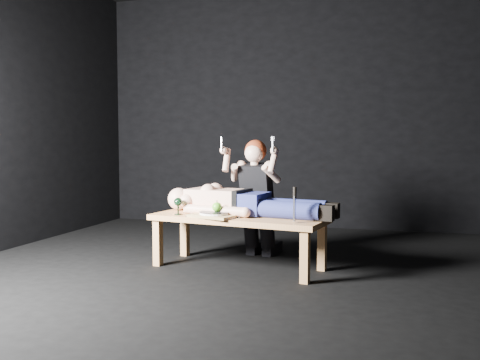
# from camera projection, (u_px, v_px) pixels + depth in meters

# --- Properties ---
(ground) EXTENTS (5.00, 5.00, 0.00)m
(ground) POSITION_uv_depth(u_px,v_px,m) (241.00, 272.00, 4.34)
(ground) COLOR black
(ground) RESTS_ON ground
(back_wall) EXTENTS (5.00, 0.00, 5.00)m
(back_wall) POSITION_uv_depth(u_px,v_px,m) (295.00, 108.00, 6.63)
(back_wall) COLOR black
(back_wall) RESTS_ON ground
(table) EXTENTS (1.56, 0.79, 0.45)m
(table) POSITION_uv_depth(u_px,v_px,m) (238.00, 242.00, 4.47)
(table) COLOR #D1894C
(table) RESTS_ON ground
(lying_man) EXTENTS (1.51, 0.67, 0.26)m
(lying_man) POSITION_uv_depth(u_px,v_px,m) (248.00, 200.00, 4.51)
(lying_man) COLOR #E2AD91
(lying_man) RESTS_ON table
(kneeling_woman) EXTENTS (0.69, 0.75, 1.13)m
(kneeling_woman) POSITION_uv_depth(u_px,v_px,m) (259.00, 197.00, 4.93)
(kneeling_woman) COLOR black
(kneeling_woman) RESTS_ON ground
(serving_tray) EXTENTS (0.44, 0.37, 0.02)m
(serving_tray) POSITION_uv_depth(u_px,v_px,m) (215.00, 216.00, 4.38)
(serving_tray) COLOR #A78A50
(serving_tray) RESTS_ON table
(plate) EXTENTS (0.31, 0.31, 0.02)m
(plate) POSITION_uv_depth(u_px,v_px,m) (215.00, 213.00, 4.38)
(plate) COLOR white
(plate) RESTS_ON serving_tray
(apple) EXTENTS (0.08, 0.08, 0.08)m
(apple) POSITION_uv_depth(u_px,v_px,m) (217.00, 207.00, 4.38)
(apple) COLOR #44A21B
(apple) RESTS_ON plate
(goblet) EXTENTS (0.08, 0.08, 0.15)m
(goblet) POSITION_uv_depth(u_px,v_px,m) (178.00, 206.00, 4.50)
(goblet) COLOR black
(goblet) RESTS_ON table
(fork_flat) EXTENTS (0.02, 0.16, 0.01)m
(fork_flat) POSITION_uv_depth(u_px,v_px,m) (189.00, 215.00, 4.47)
(fork_flat) COLOR #B2B2B7
(fork_flat) RESTS_ON table
(knife_flat) EXTENTS (0.07, 0.15, 0.01)m
(knife_flat) POSITION_uv_depth(u_px,v_px,m) (234.00, 218.00, 4.29)
(knife_flat) COLOR #B2B2B7
(knife_flat) RESTS_ON table
(spoon_flat) EXTENTS (0.08, 0.15, 0.01)m
(spoon_flat) POSITION_uv_depth(u_px,v_px,m) (238.00, 217.00, 4.36)
(spoon_flat) COLOR #B2B2B7
(spoon_flat) RESTS_ON table
(carving_knife) EXTENTS (0.04, 0.05, 0.28)m
(carving_knife) POSITION_uv_depth(u_px,v_px,m) (295.00, 205.00, 4.05)
(carving_knife) COLOR #B2B2B7
(carving_knife) RESTS_ON table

